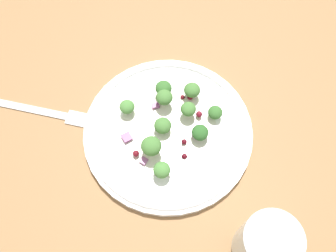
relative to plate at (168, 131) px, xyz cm
name	(u,v)px	position (x,y,z in cm)	size (l,w,h in cm)	color
ground_plane	(180,130)	(1.95, -0.90, -1.86)	(180.00, 180.00, 2.00)	olive
plate	(168,131)	(0.00, 0.00, 0.00)	(25.80, 25.80, 1.70)	white
dressing_pool	(168,130)	(0.00, 0.00, 0.44)	(14.97, 14.97, 0.20)	white
broccoli_floret_0	(151,146)	(-4.36, -0.35, 2.93)	(2.97, 2.97, 3.01)	#9EC684
broccoli_floret_1	(164,88)	(4.50, 4.30, 2.33)	(2.53, 2.53, 2.56)	#ADD18E
broccoli_floret_2	(164,98)	(3.13, 3.09, 2.68)	(2.54, 2.54, 2.58)	#ADD18E
broccoli_floret_3	(162,170)	(-6.02, -3.50, 2.04)	(2.44, 2.44, 2.47)	#ADD18E
broccoli_floret_4	(163,126)	(-0.47, 0.62, 1.93)	(2.60, 2.60, 2.63)	#8EB77A
broccoli_floret_5	(187,108)	(3.84, -0.58, 2.42)	(2.34, 2.34, 2.37)	#ADD18E
broccoli_floret_6	(201,132)	(2.09, -4.44, 1.98)	(2.52, 2.52, 2.55)	#ADD18E
broccoli_floret_7	(192,90)	(6.89, 0.60, 2.35)	(2.52, 2.52, 2.55)	#8EB77A
broccoli_floret_8	(127,107)	(-1.31, 6.83, 2.01)	(2.30, 2.30, 2.33)	#9EC684
broccoli_floret_9	(215,113)	(6.16, -4.29, 1.72)	(2.21, 2.21, 2.24)	#ADD18E
cranberry_0	(184,156)	(-2.02, -4.57, 0.76)	(0.84, 0.84, 0.84)	#4C0A14
cranberry_1	(183,97)	(5.75, 1.51, 0.81)	(0.70, 0.70, 0.70)	maroon
cranberry_2	(190,97)	(6.42, 0.54, 1.02)	(0.95, 0.95, 0.95)	maroon
cranberry_3	(136,154)	(-6.12, 1.20, 1.18)	(0.97, 0.97, 0.97)	maroon
cranberry_4	(199,114)	(4.66, -2.41, 1.30)	(0.98, 0.98, 0.98)	maroon
cranberry_5	(184,142)	(-0.27, -3.23, 0.96)	(0.85, 0.85, 0.85)	#4C0A14
onion_bit_0	(157,104)	(2.33, 3.92, 0.92)	(0.83, 1.16, 0.50)	#934C84
onion_bit_1	(162,126)	(-0.25, 1.01, 1.00)	(0.97, 0.89, 0.56)	#843D75
onion_bit_2	(144,161)	(-6.22, -0.31, 0.88)	(0.95, 1.01, 0.46)	#A35B93
onion_bit_3	(196,137)	(1.45, -4.15, 0.75)	(1.29, 1.30, 0.54)	#843D75
onion_bit_4	(127,137)	(-4.89, 3.99, 0.96)	(1.36, 1.32, 0.44)	#843D75
fork	(40,111)	(-9.34, 18.46, -0.61)	(9.40, 17.65, 0.50)	silver
water_glass	(266,244)	(-6.16, -20.10, 3.54)	(7.22, 7.22, 8.80)	silver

